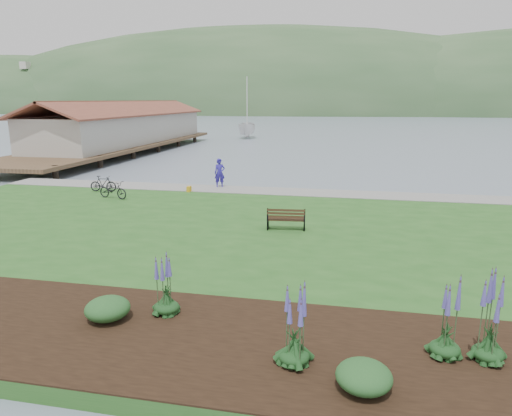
{
  "coord_description": "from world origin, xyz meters",
  "views": [
    {
      "loc": [
        3.82,
        -18.44,
        5.53
      ],
      "look_at": [
        0.26,
        -1.05,
        1.3
      ],
      "focal_mm": 32.0,
      "sensor_mm": 36.0,
      "label": 1
    }
  ],
  "objects_px": {
    "park_bench": "(286,219)",
    "sailboat": "(247,138)",
    "bicycle_a": "(113,190)",
    "person": "(220,171)"
  },
  "relations": [
    {
      "from": "park_bench",
      "to": "person",
      "type": "xyz_separation_m",
      "value": [
        -5.16,
        8.35,
        0.54
      ]
    },
    {
      "from": "park_bench",
      "to": "person",
      "type": "relative_size",
      "value": 0.78
    },
    {
      "from": "person",
      "to": "park_bench",
      "type": "bearing_deg",
      "value": -80.71
    },
    {
      "from": "person",
      "to": "sailboat",
      "type": "bearing_deg",
      "value": 77.92
    },
    {
      "from": "sailboat",
      "to": "bicycle_a",
      "type": "bearing_deg",
      "value": -93.19
    },
    {
      "from": "park_bench",
      "to": "sailboat",
      "type": "height_order",
      "value": "sailboat"
    },
    {
      "from": "bicycle_a",
      "to": "sailboat",
      "type": "height_order",
      "value": "sailboat"
    },
    {
      "from": "bicycle_a",
      "to": "sailboat",
      "type": "relative_size",
      "value": 0.06
    },
    {
      "from": "park_bench",
      "to": "sailboat",
      "type": "relative_size",
      "value": 0.06
    },
    {
      "from": "park_bench",
      "to": "sailboat",
      "type": "distance_m",
      "value": 50.03
    }
  ]
}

